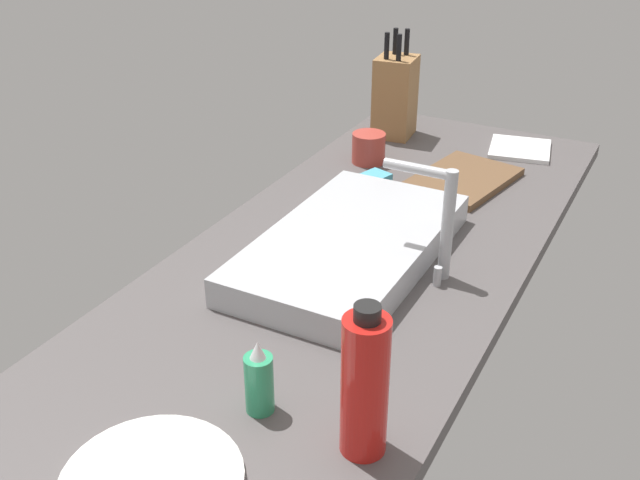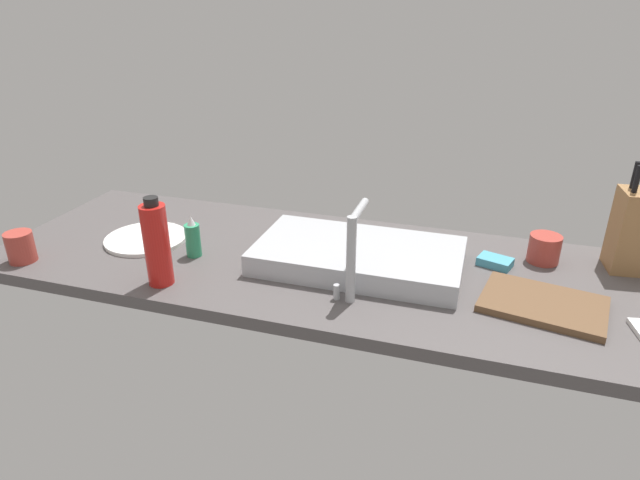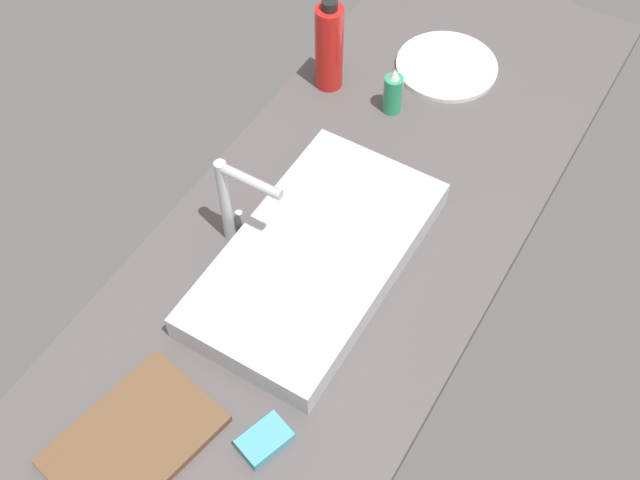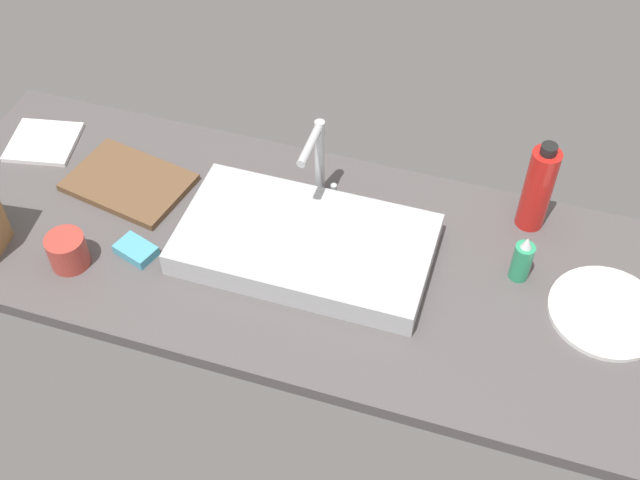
% 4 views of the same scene
% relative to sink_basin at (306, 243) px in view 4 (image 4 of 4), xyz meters
% --- Properties ---
extents(countertop_slab, '(1.99, 0.68, 0.04)m').
position_rel_sink_basin_xyz_m(countertop_slab, '(0.07, -0.00, -0.05)').
color(countertop_slab, '#514C4C').
rests_on(countertop_slab, ground).
extents(sink_basin, '(0.57, 0.31, 0.06)m').
position_rel_sink_basin_xyz_m(sink_basin, '(0.00, 0.00, 0.00)').
color(sink_basin, '#B7BABF').
rests_on(sink_basin, countertop_slab).
extents(faucet, '(0.06, 0.15, 0.23)m').
position_rel_sink_basin_xyz_m(faucet, '(-0.02, 0.17, 0.11)').
color(faucet, '#B7BABF').
rests_on(faucet, countertop_slab).
extents(cutting_board, '(0.32, 0.25, 0.02)m').
position_rel_sink_basin_xyz_m(cutting_board, '(-0.48, 0.08, -0.02)').
color(cutting_board, brown).
rests_on(cutting_board, countertop_slab).
extents(soap_bottle, '(0.04, 0.04, 0.12)m').
position_rel_sink_basin_xyz_m(soap_bottle, '(0.47, 0.08, 0.02)').
color(soap_bottle, '#2D9966').
rests_on(soap_bottle, countertop_slab).
extents(water_bottle, '(0.07, 0.07, 0.24)m').
position_rel_sink_basin_xyz_m(water_bottle, '(0.47, 0.25, 0.08)').
color(water_bottle, red).
rests_on(water_bottle, countertop_slab).
extents(dinner_plate, '(0.25, 0.25, 0.01)m').
position_rel_sink_basin_xyz_m(dinner_plate, '(0.67, 0.03, -0.02)').
color(dinner_plate, white).
rests_on(dinner_plate, countertop_slab).
extents(dish_towel, '(0.20, 0.19, 0.01)m').
position_rel_sink_basin_xyz_m(dish_towel, '(-0.76, 0.15, -0.02)').
color(dish_towel, white).
rests_on(dish_towel, countertop_slab).
extents(coffee_mug, '(0.09, 0.09, 0.08)m').
position_rel_sink_basin_xyz_m(coffee_mug, '(-0.50, -0.19, 0.01)').
color(coffee_mug, '#B23D33').
rests_on(coffee_mug, countertop_slab).
extents(dish_sponge, '(0.10, 0.09, 0.02)m').
position_rel_sink_basin_xyz_m(dish_sponge, '(-0.37, -0.12, -0.02)').
color(dish_sponge, '#4CA3BC').
rests_on(dish_sponge, countertop_slab).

